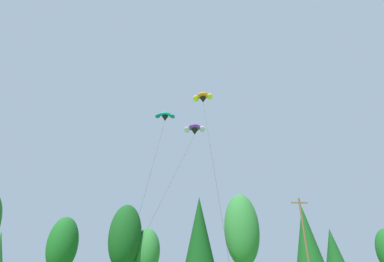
% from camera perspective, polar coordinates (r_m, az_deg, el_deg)
% --- Properties ---
extents(treeline_tree_c, '(4.71, 4.71, 10.79)m').
position_cam_1_polar(treeline_tree_c, '(54.46, -23.48, -19.27)').
color(treeline_tree_c, '#472D19').
rests_on(treeline_tree_c, ground_plane).
extents(treeline_tree_d, '(5.31, 5.31, 12.99)m').
position_cam_1_polar(treeline_tree_d, '(52.71, -12.67, -19.05)').
color(treeline_tree_d, '#472D19').
rests_on(treeline_tree_d, ground_plane).
extents(treeline_tree_e, '(4.33, 4.33, 9.37)m').
position_cam_1_polar(treeline_tree_e, '(53.52, -8.63, -21.82)').
color(treeline_tree_e, '#472D19').
rests_on(treeline_tree_e, ground_plane).
extents(treeline_tree_f, '(4.88, 4.88, 14.91)m').
position_cam_1_polar(treeline_tree_f, '(54.08, 1.43, -18.21)').
color(treeline_tree_f, '#472D19').
rests_on(treeline_tree_f, ground_plane).
extents(treeline_tree_g, '(5.91, 5.91, 15.22)m').
position_cam_1_polar(treeline_tree_g, '(54.18, 9.47, -18.03)').
color(treeline_tree_g, '#472D19').
rests_on(treeline_tree_g, ground_plane).
extents(treeline_tree_h, '(4.40, 4.40, 12.74)m').
position_cam_1_polar(treeline_tree_h, '(54.82, 20.97, -18.16)').
color(treeline_tree_h, '#472D19').
rests_on(treeline_tree_h, ground_plane).
extents(treeline_tree_i, '(3.70, 3.70, 9.57)m').
position_cam_1_polar(treeline_tree_i, '(59.41, 25.36, -19.88)').
color(treeline_tree_i, '#472D19').
rests_on(treeline_tree_i, ground_plane).
extents(utility_pole, '(2.20, 0.26, 11.39)m').
position_cam_1_polar(utility_pole, '(42.51, 20.85, -19.06)').
color(utility_pole, brown).
rests_on(utility_pole, ground_plane).
extents(parafoil_kite_high_purple, '(6.41, 15.31, 17.71)m').
position_cam_1_polar(parafoil_kite_high_purple, '(37.62, 0.51, 0.29)').
color(parafoil_kite_high_purple, purple).
extents(parafoil_kite_mid_orange, '(2.76, 17.11, 21.88)m').
position_cam_1_polar(parafoil_kite_mid_orange, '(38.83, 2.10, 6.37)').
color(parafoil_kite_mid_orange, orange).
extents(parafoil_kite_far_teal, '(2.68, 9.63, 16.34)m').
position_cam_1_polar(parafoil_kite_far_teal, '(32.26, -5.17, 2.77)').
color(parafoil_kite_far_teal, teal).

